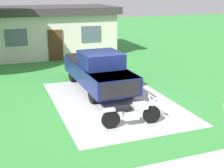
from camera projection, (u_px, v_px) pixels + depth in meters
name	position (u px, v px, depth m)	size (l,w,h in m)	color
ground_plane	(113.00, 101.00, 13.36)	(80.00, 80.00, 0.00)	#358639
driveway_pad	(113.00, 101.00, 13.36)	(4.93, 7.33, 0.01)	#AAAAAA
motorcycle	(132.00, 113.00, 10.86)	(2.21, 0.70, 1.09)	black
pickup_truck	(98.00, 70.00, 14.85)	(2.12, 5.67, 1.90)	black
neighbor_house	(49.00, 30.00, 22.84)	(9.60, 5.60, 3.50)	beige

